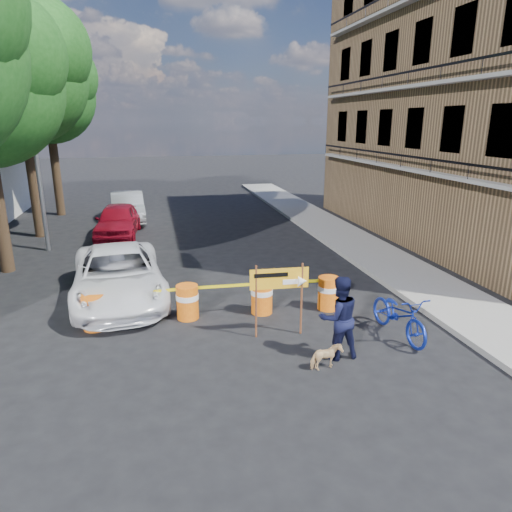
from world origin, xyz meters
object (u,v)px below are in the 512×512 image
barrel_mid_right (262,296)px  bicycle (401,295)px  barrel_far_right (328,292)px  pedestrian (339,318)px  dog (326,357)px  sedan_silver (128,207)px  barrel_mid_left (187,301)px  barrel_far_left (94,311)px  sedan_red (118,220)px  suv_white (118,275)px  detour_sign (287,284)px

barrel_mid_right → bicycle: (2.84, -2.04, 0.57)m
barrel_far_right → pedestrian: pedestrian is taller
dog → sedan_silver: size_ratio=0.15×
barrel_mid_left → barrel_mid_right: size_ratio=1.00×
barrel_far_left → barrel_far_right: 6.04m
sedan_red → sedan_silver: sedan_silver is taller
pedestrian → suv_white: size_ratio=0.35×
detour_sign → barrel_far_left: bearing=166.1°
barrel_far_right → pedestrian: bearing=-107.0°
pedestrian → suv_white: pedestrian is taller
barrel_mid_left → pedestrian: bearing=-42.5°
barrel_far_left → sedan_silver: 12.88m
barrel_far_right → sedan_silver: size_ratio=0.20×
barrel_mid_left → sedan_red: (-2.30, 9.51, 0.25)m
pedestrian → dog: 0.89m
sedan_red → sedan_silver: 3.26m
barrel_far_left → barrel_mid_right: (4.22, 0.05, 0.00)m
dog → suv_white: suv_white is taller
barrel_mid_left → barrel_mid_right: bearing=-2.2°
barrel_far_right → suv_white: size_ratio=0.17×
suv_white → sedan_silver: size_ratio=1.19×
pedestrian → barrel_far_left: bearing=-28.5°
sedan_red → sedan_silver: bearing=89.4°
barrel_mid_right → pedestrian: bearing=-68.7°
barrel_far_right → barrel_mid_right: bearing=175.9°
barrel_far_right → detour_sign: detour_sign is taller
barrel_far_right → suv_white: bearing=160.6°
barrel_mid_left → sedan_silver: sedan_silver is taller
barrel_far_right → suv_white: 5.91m
barrel_mid_left → barrel_far_right: (3.77, -0.20, 0.00)m
bicycle → suv_white: (-6.58, 3.87, -0.31)m
suv_white → sedan_red: (-0.50, 7.75, -0.01)m
barrel_mid_right → dog: 3.18m
detour_sign → suv_white: 5.18m
barrel_far_right → dog: (-1.20, -2.98, -0.20)m
barrel_mid_left → pedestrian: 4.08m
detour_sign → sedan_silver: bearing=109.5°
barrel_mid_left → barrel_mid_right: (1.95, -0.07, 0.00)m
barrel_far_right → suv_white: suv_white is taller
sedan_red → detour_sign: bearing=-63.5°
barrel_far_left → suv_white: suv_white is taller
barrel_mid_left → dog: 4.09m
barrel_far_right → pedestrian: 2.69m
barrel_mid_right → dog: barrel_mid_right is taller
barrel_far_left → dog: barrel_far_left is taller
detour_sign → pedestrian: bearing=-55.1°
barrel_mid_right → barrel_far_right: same height
barrel_far_right → bicycle: bicycle is taller
dog → suv_white: size_ratio=0.12×
barrel_mid_left → pedestrian: size_ratio=0.49×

